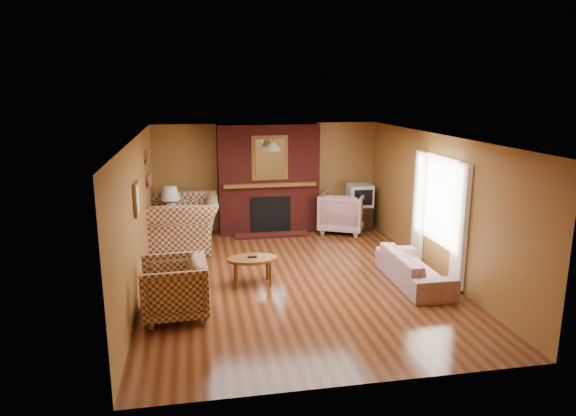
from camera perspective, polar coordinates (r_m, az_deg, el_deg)
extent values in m
plane|color=#421F0E|center=(8.79, 0.74, -7.87)|extent=(6.50, 6.50, 0.00)
plane|color=white|center=(8.24, 0.79, 7.90)|extent=(6.50, 6.50, 0.00)
plane|color=olive|center=(11.57, -2.38, 3.46)|extent=(6.50, 0.00, 6.50)
plane|color=olive|center=(5.42, 7.53, -8.15)|extent=(6.50, 0.00, 6.50)
plane|color=olive|center=(8.33, -16.37, -0.96)|extent=(0.00, 6.50, 6.50)
plane|color=olive|center=(9.24, 16.15, 0.43)|extent=(0.00, 6.50, 6.50)
cube|color=#4C1410|center=(11.33, -2.20, 3.25)|extent=(2.20, 0.50, 2.40)
cube|color=black|center=(11.26, -1.99, -0.71)|extent=(0.90, 0.06, 0.80)
cube|color=#4C1410|center=(11.21, -1.85, -3.00)|extent=(1.60, 0.35, 0.06)
cube|color=brown|center=(11.08, -1.99, 2.60)|extent=(2.00, 0.18, 0.08)
cube|color=brown|center=(11.02, -2.04, 5.59)|extent=(0.78, 0.05, 0.95)
cube|color=white|center=(10.99, -2.02, 5.57)|extent=(0.62, 0.02, 0.80)
cube|color=beige|center=(8.43, 18.57, -2.00)|extent=(0.08, 0.35, 2.00)
cube|color=beige|center=(9.73, 14.35, 0.26)|extent=(0.08, 0.35, 2.00)
cube|color=white|center=(9.04, 16.64, 0.76)|extent=(0.03, 1.10, 1.50)
cube|color=brown|center=(10.14, -15.23, 2.46)|extent=(0.06, 0.55, 0.04)
cube|color=brown|center=(10.07, -15.39, 4.98)|extent=(0.06, 0.55, 0.04)
cube|color=brown|center=(7.96, -16.52, 0.97)|extent=(0.04, 0.40, 0.50)
cube|color=beige|center=(7.95, -16.34, 0.98)|extent=(0.01, 0.32, 0.42)
cylinder|color=black|center=(10.51, -1.69, 8.08)|extent=(0.01, 0.01, 0.35)
cone|color=tan|center=(10.53, -1.68, 6.88)|extent=(0.36, 0.36, 0.18)
imported|color=#5F2419|center=(10.56, -11.49, -1.58)|extent=(1.39, 1.59, 1.02)
imported|color=#5F2419|center=(7.46, -12.55, -8.70)|extent=(0.96, 0.94, 0.84)
imported|color=beige|center=(8.76, 13.83, -6.50)|extent=(0.72, 1.81, 0.53)
imported|color=beige|center=(11.54, 6.06, -0.46)|extent=(1.29, 1.30, 0.89)
ellipsoid|color=brown|center=(8.44, -4.00, -5.67)|extent=(0.82, 0.51, 0.05)
cube|color=black|center=(8.43, -4.01, -5.45)|extent=(0.15, 0.05, 0.02)
cylinder|color=brown|center=(8.70, -2.30, -6.66)|extent=(0.05, 0.05, 0.41)
cylinder|color=brown|center=(8.65, -5.92, -6.86)|extent=(0.05, 0.05, 0.41)
cylinder|color=brown|center=(8.40, -1.98, -7.41)|extent=(0.05, 0.05, 0.41)
cylinder|color=brown|center=(8.34, -5.73, -7.62)|extent=(0.05, 0.05, 0.41)
cube|color=brown|center=(10.89, -12.73, -2.45)|extent=(0.43, 0.43, 0.56)
sphere|color=silver|center=(10.79, -12.85, -0.21)|extent=(0.31, 0.31, 0.31)
cylinder|color=black|center=(10.75, -12.90, 0.70)|extent=(0.03, 0.03, 0.10)
cone|color=silver|center=(10.71, -12.95, 1.62)|extent=(0.39, 0.39, 0.27)
cube|color=black|center=(11.80, 7.88, -1.05)|extent=(0.53, 0.49, 0.55)
cube|color=#B1B3B9|center=(11.68, 7.97, 1.43)|extent=(0.56, 0.54, 0.49)
cube|color=black|center=(11.44, 8.38, 1.16)|extent=(0.41, 0.04, 0.35)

